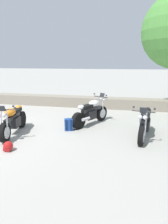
% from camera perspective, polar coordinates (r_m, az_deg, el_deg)
% --- Properties ---
extents(stone_wall, '(36.00, 0.80, 0.55)m').
position_cam_1_polar(stone_wall, '(11.51, -11.53, 3.45)').
color(stone_wall, gray).
rests_on(stone_wall, ground).
extents(motorcycle_orange_near_left, '(0.76, 2.06, 1.18)m').
position_cam_1_polar(motorcycle_orange_near_left, '(7.08, -20.19, -2.41)').
color(motorcycle_orange_near_left, black).
rests_on(motorcycle_orange_near_left, ground).
extents(motorcycle_white_centre, '(1.19, 1.88, 1.18)m').
position_cam_1_polar(motorcycle_white_centre, '(7.72, 2.13, -0.11)').
color(motorcycle_white_centre, black).
rests_on(motorcycle_white_centre, ground).
extents(motorcycle_black_far_right, '(0.74, 2.05, 1.18)m').
position_cam_1_polar(motorcycle_black_far_right, '(6.68, 17.37, -3.16)').
color(motorcycle_black_far_right, black).
rests_on(motorcycle_black_far_right, ground).
extents(rider_backpack, '(0.34, 0.31, 0.47)m').
position_cam_1_polar(rider_backpack, '(7.10, -4.53, -3.53)').
color(rider_backpack, navy).
rests_on(rider_backpack, ground).
extents(rider_helmet, '(0.28, 0.28, 0.28)m').
position_cam_1_polar(rider_helmet, '(5.94, -21.47, -9.37)').
color(rider_helmet, '#B21919').
rests_on(rider_helmet, ground).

